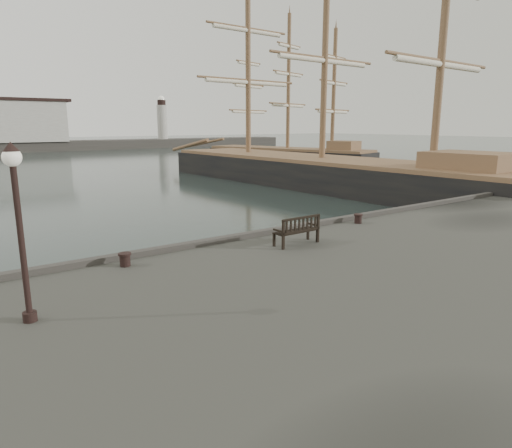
{
  "coord_description": "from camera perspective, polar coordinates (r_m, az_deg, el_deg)",
  "views": [
    {
      "loc": [
        -9.83,
        -13.12,
        5.51
      ],
      "look_at": [
        -0.72,
        -0.5,
        2.1
      ],
      "focal_mm": 32.0,
      "sensor_mm": 36.0,
      "label": 1
    }
  ],
  "objects": [
    {
      "name": "ground",
      "position": [
        17.29,
        0.97,
        -6.22
      ],
      "size": [
        400.0,
        400.0,
        0.0
      ],
      "primitive_type": "plane",
      "color": "black",
      "rests_on": "ground"
    },
    {
      "name": "lamp_post",
      "position": [
        9.99,
        -27.63,
        1.61
      ],
      "size": [
        0.36,
        0.36,
        3.63
      ],
      "rotation": [
        0.0,
        0.0,
        -0.1
      ],
      "color": "black",
      "rests_on": "quay"
    },
    {
      "name": "tall_ship_far",
      "position": [
        63.3,
        3.94,
        7.98
      ],
      "size": [
        11.66,
        24.83,
        20.86
      ],
      "rotation": [
        0.0,
        0.0,
        0.28
      ],
      "color": "black",
      "rests_on": "ground"
    },
    {
      "name": "bollard_left",
      "position": [
        13.5,
        -16.06,
        -4.29
      ],
      "size": [
        0.49,
        0.49,
        0.39
      ],
      "primitive_type": "cylinder",
      "rotation": [
        0.0,
        0.0,
        -0.42
      ],
      "color": "black",
      "rests_on": "quay"
    },
    {
      "name": "tall_ship_main",
      "position": [
        41.73,
        8.15,
        5.67
      ],
      "size": [
        9.5,
        38.74,
        28.82
      ],
      "rotation": [
        0.0,
        0.0,
        0.05
      ],
      "color": "black",
      "rests_on": "ground"
    },
    {
      "name": "bollard_right",
      "position": [
        19.03,
        12.64,
        0.66
      ],
      "size": [
        0.47,
        0.47,
        0.38
      ],
      "primitive_type": "cylinder",
      "rotation": [
        0.0,
        0.0,
        0.38
      ],
      "color": "black",
      "rests_on": "quay"
    },
    {
      "name": "bench",
      "position": [
        15.33,
        5.11,
        -1.46
      ],
      "size": [
        1.66,
        0.6,
        0.95
      ],
      "rotation": [
        0.0,
        0.0,
        0.02
      ],
      "color": "black",
      "rests_on": "quay"
    }
  ]
}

